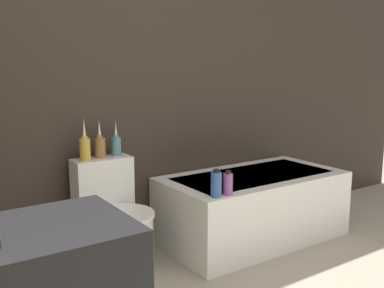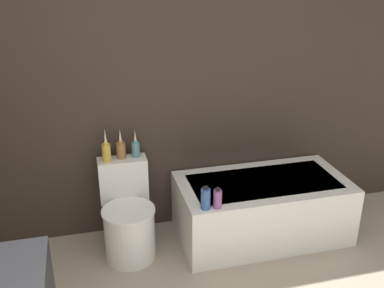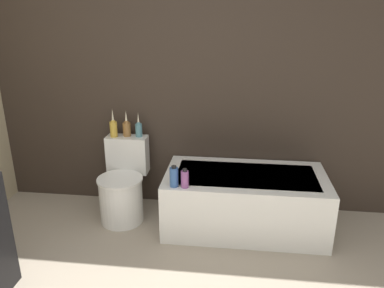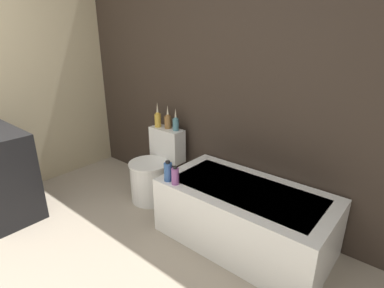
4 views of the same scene
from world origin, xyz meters
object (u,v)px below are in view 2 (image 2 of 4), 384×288
Objects in this scene: vase_bronze at (136,148)px; shampoo_bottle_short at (218,199)px; vase_silver at (121,148)px; bathtub at (262,208)px; vase_gold at (106,151)px; toilet at (128,219)px; shampoo_bottle_tall at (206,199)px.

shampoo_bottle_short is at bearing -47.68° from vase_bronze.
vase_bronze is (0.12, -0.00, -0.01)m from vase_silver.
vase_gold is (-1.26, 0.23, 0.57)m from bathtub.
toilet is 2.70× the size of vase_gold.
vase_gold is at bearing -171.92° from vase_bronze.
shampoo_bottle_tall is (0.67, -0.53, -0.23)m from vase_gold.
vase_silver is 0.12m from vase_bronze.
toilet is (-1.14, 0.03, 0.05)m from bathtub.
shampoo_bottle_short is at bearing -28.18° from toilet.
vase_silver is 1.38× the size of shampoo_bottle_tall.
shampoo_bottle_tall is 1.12× the size of shampoo_bottle_short.
vase_bronze is (-1.02, 0.26, 0.56)m from bathtub.
bathtub is at bearing 31.59° from shampoo_bottle_short.
vase_bronze reaches higher than toilet.
shampoo_bottle_tall is (0.55, -0.33, 0.29)m from toilet.
bathtub is at bearing -14.48° from vase_bronze.
shampoo_bottle_tall is at bearing -38.53° from vase_gold.
vase_bronze is 0.74m from shampoo_bottle_tall.
bathtub is 6.01× the size of vase_bronze.
shampoo_bottle_short is (0.76, -0.54, -0.24)m from vase_gold.
vase_silver is 1.54× the size of shampoo_bottle_short.
vase_gold is 1.51× the size of shampoo_bottle_tall.
toilet is 4.07× the size of shampoo_bottle_tall.
vase_silver is (0.00, 0.23, 0.52)m from toilet.
vase_gold is at bearing 169.62° from bathtub.
vase_silver is at bearing 134.07° from shampoo_bottle_tall.
bathtub is at bearing -10.38° from vase_gold.
bathtub is 0.74m from shampoo_bottle_tall.
bathtub is at bearing -13.14° from vase_silver.
shampoo_bottle_tall is at bearing -52.67° from vase_bronze.
shampoo_bottle_tall is at bearing -31.39° from toilet.
vase_gold is 1.69× the size of shampoo_bottle_short.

